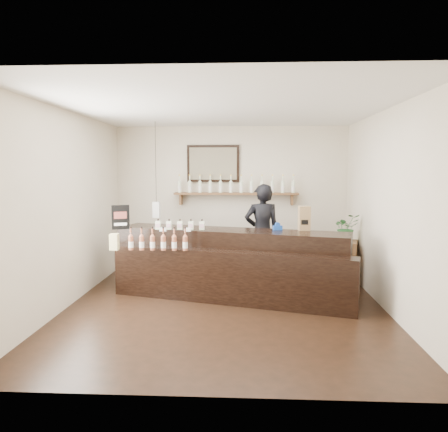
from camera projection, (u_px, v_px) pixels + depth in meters
ground at (225, 307)px, 6.25m from camera, size 5.00×5.00×0.00m
room_shell at (225, 188)px, 6.07m from camera, size 5.00×5.00×5.00m
back_wall_decor at (223, 180)px, 8.43m from camera, size 2.66×0.96×1.69m
counter at (230, 266)px, 6.76m from camera, size 3.71×1.95×1.19m
promo_sign at (121, 217)px, 6.85m from camera, size 0.26×0.12×0.38m
paper_bag at (304, 218)px, 6.73m from camera, size 0.18×0.15×0.37m
tape_dispenser at (278, 227)px, 6.79m from camera, size 0.15×0.09×0.12m
side_cabinet at (345, 263)px, 7.47m from camera, size 0.50×0.60×0.75m
potted_plant at (346, 228)px, 7.41m from camera, size 0.50×0.45×0.47m
shopkeeper at (262, 226)px, 7.66m from camera, size 0.78×0.58×1.94m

